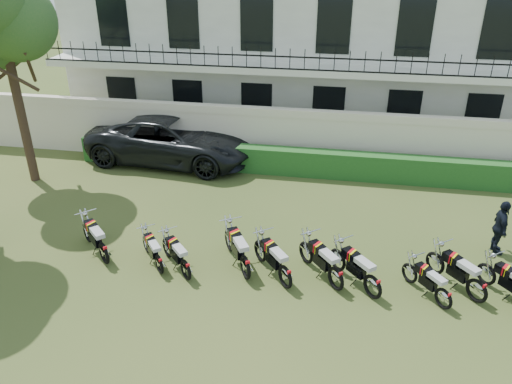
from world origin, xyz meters
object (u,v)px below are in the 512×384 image
motorcycle_2 (185,265)px  tree_west_near (0,13)px  motorcycle_1 (159,260)px  motorcycle_7 (444,294)px  motorcycle_8 (478,286)px  officer_5 (500,228)px  motorcycle_5 (336,274)px  motorcycle_6 (373,282)px  motorcycle_4 (285,272)px  motorcycle_0 (103,248)px  suv (173,139)px  motorcycle_3 (245,262)px

motorcycle_2 → tree_west_near: bearing=104.3°
motorcycle_1 → tree_west_near: bearing=105.8°
motorcycle_7 → motorcycle_8: (0.83, 0.40, 0.07)m
tree_west_near → motorcycle_7: 15.63m
motorcycle_8 → officer_5: (1.03, 2.41, 0.32)m
motorcycle_8 → officer_5: bearing=28.3°
motorcycle_7 → motorcycle_8: bearing=-11.9°
tree_west_near → motorcycle_2: size_ratio=5.66×
motorcycle_5 → motorcycle_6: size_ratio=1.02×
motorcycle_7 → officer_5: size_ratio=0.86×
motorcycle_5 → motorcycle_8: bearing=-36.6°
officer_5 → tree_west_near: bearing=82.4°
tree_west_near → officer_5: bearing=-7.8°
motorcycle_8 → motorcycle_4: bearing=144.6°
motorcycle_0 → motorcycle_5: size_ratio=0.92×
motorcycle_2 → suv: 8.09m
motorcycle_2 → motorcycle_5: (3.86, 0.26, 0.05)m
motorcycle_7 → suv: 12.00m
motorcycle_7 → motorcycle_2: bearing=142.4°
motorcycle_6 → motorcycle_1: bearing=138.7°
motorcycle_3 → motorcycle_2: bearing=161.5°
motorcycle_0 → motorcycle_1: (1.64, -0.16, -0.08)m
tree_west_near → motorcycle_7: size_ratio=5.65×
tree_west_near → motorcycle_5: size_ratio=4.92×
motorcycle_4 → suv: size_ratio=0.24×
motorcycle_6 → motorcycle_4: bearing=138.5°
motorcycle_6 → motorcycle_7: 1.67m
motorcycle_0 → motorcycle_2: 2.43m
motorcycle_5 → motorcycle_6: bearing=-49.7°
motorcycle_3 → suv: bearing=91.1°
motorcycle_4 → motorcycle_8: bearing=-34.6°
tree_west_near → motorcycle_0: tree_west_near is taller
motorcycle_6 → suv: bearing=94.9°
motorcycle_2 → motorcycle_3: 1.56m
motorcycle_3 → motorcycle_6: size_ratio=1.17×
motorcycle_6 → officer_5: officer_5 is taller
motorcycle_2 → motorcycle_4: 2.60m
motorcycle_1 → motorcycle_2: (0.78, -0.14, 0.03)m
motorcycle_1 → suv: suv is taller
motorcycle_8 → motorcycle_6: bearing=148.0°
motorcycle_0 → motorcycle_8: (9.67, 0.08, -0.01)m
motorcycle_0 → motorcycle_1: bearing=-51.1°
motorcycle_4 → motorcycle_6: size_ratio=1.02×
motorcycle_2 → suv: suv is taller
motorcycle_4 → motorcycle_7: 3.84m
motorcycle_3 → suv: 8.47m
motorcycle_0 → officer_5: officer_5 is taller
motorcycle_6 → suv: 10.68m
motorcycle_4 → suv: suv is taller
motorcycle_1 → motorcycle_3: (2.30, 0.17, 0.10)m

